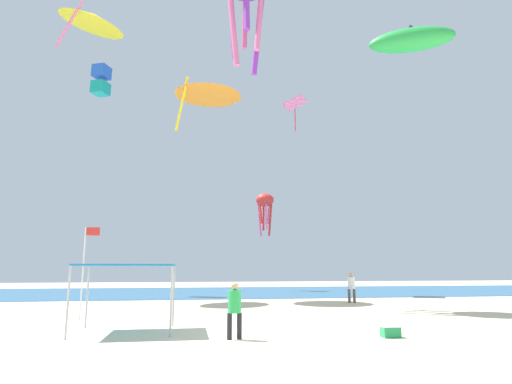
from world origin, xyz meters
TOP-DOWN VIEW (x-y plane):
  - ground at (0.00, 0.00)m, footprint 110.00×110.00m
  - ocean_strip at (0.00, 25.86)m, footprint 110.00×19.24m
  - canopy_tent at (-4.93, 1.41)m, footprint 3.21×2.71m
  - person_near_tent at (7.47, 12.16)m, footprint 0.50×0.45m
  - person_leftmost at (-1.40, -0.70)m, footprint 0.46×0.41m
  - banner_flag at (-7.13, 4.83)m, footprint 0.61×0.06m
  - cooler_box at (3.51, -1.09)m, footprint 0.57×0.37m
  - kite_delta_orange at (-1.67, 16.41)m, footprint 6.73×6.74m
  - kite_octopus_red at (4.68, 27.53)m, footprint 2.53×2.53m
  - kite_diamond_pink at (6.38, 21.39)m, footprint 2.63×2.66m
  - kite_box_blue at (-11.20, 24.50)m, footprint 1.77×1.75m
  - kite_inflatable_green at (12.91, 12.41)m, footprint 6.27×4.29m
  - kite_delta_yellow at (-10.81, 18.36)m, footprint 7.05×7.04m

SIDE VIEW (x-z plane):
  - ground at x=0.00m, z-range -0.10..0.00m
  - ocean_strip at x=0.00m, z-range 0.00..0.03m
  - cooler_box at x=3.51m, z-range 0.00..0.35m
  - person_leftmost at x=-1.40m, z-range 0.15..1.88m
  - person_near_tent at x=7.47m, z-range 0.16..2.04m
  - canopy_tent at x=-4.93m, z-range 1.03..3.32m
  - banner_flag at x=-7.13m, z-range 0.38..4.25m
  - kite_octopus_red at x=4.68m, z-range 6.55..10.86m
  - kite_delta_orange at x=-1.67m, z-range 13.46..17.43m
  - kite_diamond_pink at x=6.38m, z-range 15.27..18.26m
  - kite_inflatable_green at x=12.91m, z-range 17.53..19.79m
  - kite_box_blue at x=-11.20m, z-range 17.85..20.64m
  - kite_delta_yellow at x=-10.81m, z-range 19.48..23.83m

